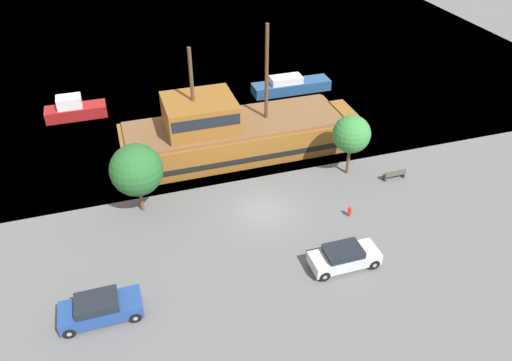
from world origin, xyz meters
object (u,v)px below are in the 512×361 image
object	(u,v)px
moored_boat_dockside	(290,86)
parked_car_curb_front	(344,257)
pirate_ship	(230,133)
moored_boat_outer	(75,109)
bench_promenade_east	(395,174)
parked_car_curb_mid	(100,308)
fire_hydrant	(350,211)

from	to	relation	value
moored_boat_dockside	parked_car_curb_front	bearing A→B (deg)	-103.12
pirate_ship	moored_boat_outer	distance (m)	15.73
pirate_ship	bench_promenade_east	xyz separation A→B (m)	(10.80, -7.49, -1.38)
moored_boat_outer	parked_car_curb_front	world-z (taller)	moored_boat_outer
moored_boat_outer	bench_promenade_east	bearing A→B (deg)	-37.58
pirate_ship	parked_car_curb_mid	bearing A→B (deg)	-127.76
moored_boat_outer	bench_promenade_east	world-z (taller)	moored_boat_outer
moored_boat_dockside	fire_hydrant	distance (m)	19.99
pirate_ship	parked_car_curb_front	distance (m)	15.04
moored_boat_outer	pirate_ship	bearing A→B (deg)	-39.95
pirate_ship	moored_boat_outer	size ratio (longest dim) A/B	3.57
moored_boat_dockside	parked_car_curb_front	xyz separation A→B (m)	(-5.59, -23.98, 0.07)
moored_boat_outer	fire_hydrant	distance (m)	27.07
moored_boat_dockside	parked_car_curb_mid	size ratio (longest dim) A/B	1.82
pirate_ship	bench_promenade_east	size ratio (longest dim) A/B	11.14
moored_boat_dockside	moored_boat_outer	bearing A→B (deg)	177.83
parked_car_curb_mid	bench_promenade_east	xyz separation A→B (m)	(21.91, 6.85, -0.30)
moored_boat_dockside	moored_boat_outer	world-z (taller)	moored_boat_outer
moored_boat_dockside	fire_hydrant	xyz separation A→B (m)	(-3.10, -19.75, -0.25)
pirate_ship	moored_boat_dockside	world-z (taller)	pirate_ship
pirate_ship	moored_boat_outer	bearing A→B (deg)	140.05
moored_boat_dockside	fire_hydrant	size ratio (longest dim) A/B	10.33
moored_boat_outer	parked_car_curb_front	xyz separation A→B (m)	(15.15, -24.76, -0.07)
pirate_ship	parked_car_curb_mid	xyz separation A→B (m)	(-11.11, -14.34, -1.08)
moored_boat_dockside	fire_hydrant	world-z (taller)	moored_boat_dockside
parked_car_curb_front	fire_hydrant	xyz separation A→B (m)	(2.49, 4.23, -0.32)
bench_promenade_east	parked_car_curb_front	bearing A→B (deg)	-136.91
parked_car_curb_front	parked_car_curb_mid	size ratio (longest dim) A/B	0.97
parked_car_curb_front	fire_hydrant	distance (m)	4.92
moored_boat_dockside	parked_car_curb_front	size ratio (longest dim) A/B	1.87
parked_car_curb_front	bench_promenade_east	distance (m)	10.53
pirate_ship	parked_car_curb_front	bearing A→B (deg)	-78.04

